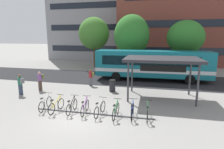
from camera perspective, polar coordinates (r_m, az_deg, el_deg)
ground at (r=11.60m, az=-10.20°, el=-12.66°), size 200.00×200.00×0.00m
bus_lane_asphalt at (r=21.63m, az=1.58°, el=-1.15°), size 80.00×7.20×0.01m
city_bus at (r=20.86m, az=12.15°, el=3.08°), size 12.09×2.91×3.20m
bike_rack at (r=11.93m, az=-5.74°, el=-11.34°), size 7.51×0.20×0.70m
parked_bicycle_white_0 at (r=13.24m, az=-19.41°, el=-8.29°), size 0.52×1.72×0.99m
parked_bicycle_yellow_1 at (r=12.65m, az=-16.38°, el=-9.01°), size 0.52×1.72×0.99m
parked_bicycle_black_2 at (r=12.29m, az=-11.97°, el=-9.40°), size 0.52×1.72×0.99m
parked_bicycle_purple_3 at (r=12.00m, az=-8.13°, el=-9.79°), size 0.52×1.72×0.99m
parked_bicycle_silver_4 at (r=11.68m, az=-3.67°, el=-10.29°), size 0.52×1.72×0.99m
parked_bicycle_green_5 at (r=11.37m, az=1.16°, el=-10.88°), size 0.52×1.72×0.99m
parked_bicycle_blue_6 at (r=11.42m, az=6.14°, el=-10.85°), size 0.52×1.72×0.99m
parked_bicycle_green_7 at (r=11.31m, az=10.57°, el=-11.21°), size 0.52×1.72×0.99m
transit_shelter at (r=14.65m, az=14.77°, el=4.10°), size 5.59×3.73×3.13m
commuter_grey_pack_0 at (r=17.06m, az=-25.83°, el=-2.37°), size 0.56×0.39×1.70m
commuter_olive_pack_1 at (r=18.35m, az=-6.34°, el=-0.55°), size 0.56×0.38×1.61m
commuter_olive_pack_2 at (r=17.74m, az=-20.77°, el=-1.44°), size 0.54×0.61×1.70m
trash_bin at (r=16.37m, az=0.10°, el=-3.39°), size 0.55×0.55×1.03m
street_tree_0 at (r=25.53m, az=5.94°, el=11.58°), size 4.62×4.62×7.50m
street_tree_1 at (r=29.18m, az=-5.42°, el=12.16°), size 4.55×4.55×7.54m
street_tree_2 at (r=26.08m, az=21.20°, el=10.39°), size 4.60×4.60×6.72m
building_left_wing at (r=44.02m, az=-3.69°, el=18.25°), size 18.29×13.62×19.98m
building_centre_block at (r=48.40m, az=9.10°, el=16.30°), size 16.39×13.33×17.94m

